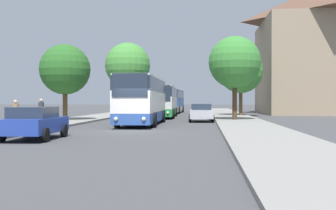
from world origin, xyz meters
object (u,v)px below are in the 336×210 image
parked_car_left_curb (34,122)px  tree_right_near (241,71)px  bus_rear (172,101)px  pedestrian_waiting_far (16,114)px  bus_front (142,100)px  bus_middle (163,101)px  tree_right_mid (235,62)px  pedestrian_walking_back (41,112)px  tree_left_near (128,65)px  tree_left_far (65,70)px  parked_car_right_near (201,112)px

parked_car_left_curb → tree_right_near: (11.74, 27.34, 4.27)m
tree_right_near → bus_rear: bearing=128.8°
pedestrian_waiting_far → tree_right_near: 27.72m
bus_front → bus_middle: 12.65m
bus_front → tree_right_near: 18.54m
pedestrian_waiting_far → tree_right_mid: (13.28, 12.56, 4.05)m
pedestrian_walking_back → tree_left_near: 27.52m
bus_middle → bus_rear: bearing=89.2°
bus_front → tree_left_far: bearing=152.2°
tree_left_near → parked_car_left_curb: bearing=-85.8°
tree_left_far → tree_right_mid: bearing=7.4°
bus_front → pedestrian_walking_back: bus_front is taller
pedestrian_walking_back → tree_right_mid: (13.16, 9.32, 4.00)m
parked_car_left_curb → pedestrian_walking_back: pedestrian_walking_back is taller
tree_left_near → tree_left_far: tree_left_near is taller
bus_rear → tree_left_far: (-7.09, -23.18, 2.65)m
bus_middle → pedestrian_waiting_far: (-6.35, -19.65, -0.74)m
pedestrian_waiting_far → parked_car_left_curb: bearing=-11.5°
bus_middle → pedestrian_walking_back: bus_middle is taller
tree_left_near → tree_right_near: bearing=-26.5°
bus_middle → parked_car_right_near: 9.07m
bus_rear → tree_left_near: size_ratio=1.30×
parked_car_left_curb → tree_left_near: tree_left_near is taller
pedestrian_walking_back → tree_left_far: bearing=150.7°
bus_rear → pedestrian_waiting_far: bus_rear is taller
bus_middle → pedestrian_walking_back: size_ratio=6.46×
pedestrian_walking_back → tree_right_mid: tree_right_mid is taller
pedestrian_waiting_far → tree_right_near: size_ratio=0.23×
pedestrian_walking_back → tree_left_far: tree_left_far is taller
bus_rear → tree_left_near: 8.19m
tree_left_far → tree_right_near: (15.74, 12.42, 0.67)m
bus_front → pedestrian_waiting_far: 9.37m
bus_rear → tree_right_near: tree_right_near is taller
bus_middle → tree_right_near: 9.67m
tree_left_far → bus_rear: bearing=73.0°
bus_middle → pedestrian_waiting_far: size_ratio=6.79×
bus_rear → pedestrian_walking_back: (-5.98, -30.64, -0.70)m
bus_middle → tree_left_far: bearing=-131.2°
parked_car_left_curb → bus_front: bearing=72.3°
bus_front → tree_right_mid: tree_right_mid is taller
pedestrian_waiting_far → tree_right_mid: tree_right_mid is taller
tree_left_near → bus_front: bearing=-76.3°
parked_car_right_near → pedestrian_walking_back: bearing=37.4°
tree_right_near → tree_right_mid: tree_right_near is taller
tree_right_mid → pedestrian_waiting_far: bearing=-136.6°
bus_rear → pedestrian_walking_back: bus_rear is taller
bus_middle → tree_right_near: size_ratio=1.53×
tree_right_mid → tree_right_near: bearing=82.1°
tree_left_near → bus_rear: bearing=33.2°
bus_middle → tree_right_near: bearing=20.7°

